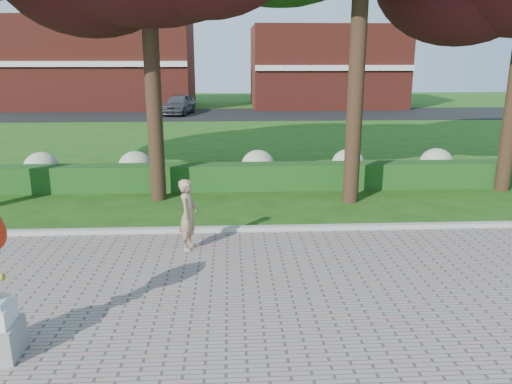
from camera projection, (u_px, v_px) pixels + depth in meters
ground at (227, 291)px, 8.81m from camera, size 100.00×100.00×0.00m
curb at (227, 230)px, 11.68m from camera, size 40.00×0.18×0.15m
lawn_hedge at (228, 177)px, 15.45m from camera, size 24.00×0.70×0.80m
hydrangea_row at (245, 165)px, 16.40m from camera, size 20.10×1.10×0.99m
street at (229, 114)px, 35.79m from camera, size 50.00×8.00×0.02m
building_left at (104, 63)px, 40.16m from camera, size 14.00×8.00×7.00m
building_right at (325, 67)px, 41.14m from camera, size 12.00×8.00×6.40m
woman at (188, 215)px, 10.42m from camera, size 0.48×0.62×1.53m
parked_car at (179, 104)px, 35.63m from camera, size 2.39×4.49×1.46m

